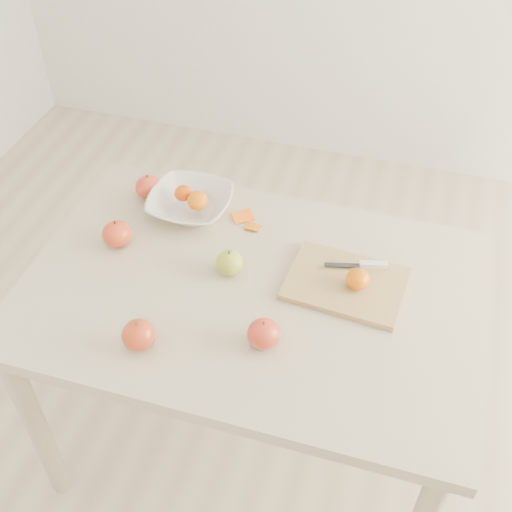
# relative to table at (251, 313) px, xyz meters

# --- Properties ---
(ground) EXTENTS (3.50, 3.50, 0.00)m
(ground) POSITION_rel_table_xyz_m (0.00, 0.00, -0.65)
(ground) COLOR #C6B293
(ground) RESTS_ON ground
(table) EXTENTS (1.20, 0.80, 0.75)m
(table) POSITION_rel_table_xyz_m (0.00, 0.00, 0.00)
(table) COLOR beige
(table) RESTS_ON ground
(cutting_board) EXTENTS (0.32, 0.25, 0.02)m
(cutting_board) POSITION_rel_table_xyz_m (0.24, 0.08, 0.11)
(cutting_board) COLOR tan
(cutting_board) RESTS_ON table
(board_tangerine) EXTENTS (0.06, 0.06, 0.05)m
(board_tangerine) POSITION_rel_table_xyz_m (0.27, 0.07, 0.14)
(board_tangerine) COLOR #CA6207
(board_tangerine) RESTS_ON cutting_board
(fruit_bowl) EXTENTS (0.24, 0.24, 0.06)m
(fruit_bowl) POSITION_rel_table_xyz_m (-0.26, 0.25, 0.13)
(fruit_bowl) COLOR silver
(fruit_bowl) RESTS_ON table
(bowl_tangerine_near) EXTENTS (0.05, 0.05, 0.05)m
(bowl_tangerine_near) POSITION_rel_table_xyz_m (-0.29, 0.26, 0.15)
(bowl_tangerine_near) COLOR #D55107
(bowl_tangerine_near) RESTS_ON fruit_bowl
(bowl_tangerine_far) EXTENTS (0.06, 0.06, 0.05)m
(bowl_tangerine_far) POSITION_rel_table_xyz_m (-0.23, 0.23, 0.16)
(bowl_tangerine_far) COLOR orange
(bowl_tangerine_far) RESTS_ON fruit_bowl
(orange_peel_a) EXTENTS (0.07, 0.07, 0.01)m
(orange_peel_a) POSITION_rel_table_xyz_m (-0.10, 0.26, 0.10)
(orange_peel_a) COLOR #E45B10
(orange_peel_a) RESTS_ON table
(orange_peel_b) EXTENTS (0.05, 0.04, 0.01)m
(orange_peel_b) POSITION_rel_table_xyz_m (-0.06, 0.23, 0.10)
(orange_peel_b) COLOR #D1640E
(orange_peel_b) RESTS_ON table
(paring_knife) EXTENTS (0.17, 0.06, 0.01)m
(paring_knife) POSITION_rel_table_xyz_m (0.28, 0.15, 0.12)
(paring_knife) COLOR white
(paring_knife) RESTS_ON cutting_board
(apple_green) EXTENTS (0.08, 0.08, 0.07)m
(apple_green) POSITION_rel_table_xyz_m (-0.07, 0.04, 0.13)
(apple_green) COLOR olive
(apple_green) RESTS_ON table
(apple_red_e) EXTENTS (0.08, 0.08, 0.07)m
(apple_red_e) POSITION_rel_table_xyz_m (0.08, -0.17, 0.14)
(apple_red_e) COLOR maroon
(apple_red_e) RESTS_ON table
(apple_red_b) EXTENTS (0.08, 0.08, 0.07)m
(apple_red_b) POSITION_rel_table_xyz_m (-0.41, 0.06, 0.14)
(apple_red_b) COLOR #981002
(apple_red_b) RESTS_ON table
(apple_red_c) EXTENTS (0.08, 0.08, 0.07)m
(apple_red_c) POSITION_rel_table_xyz_m (-0.20, -0.26, 0.14)
(apple_red_c) COLOR maroon
(apple_red_c) RESTS_ON table
(apple_red_a) EXTENTS (0.08, 0.08, 0.07)m
(apple_red_a) POSITION_rel_table_xyz_m (-0.41, 0.28, 0.13)
(apple_red_a) COLOR maroon
(apple_red_a) RESTS_ON table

